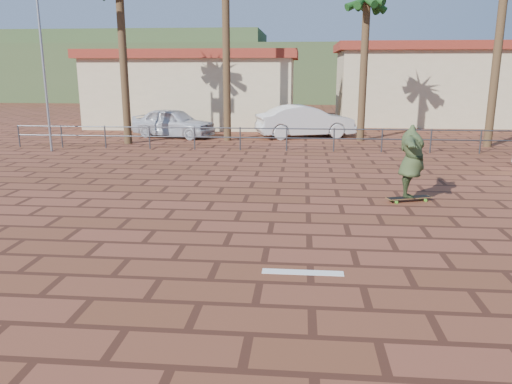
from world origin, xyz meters
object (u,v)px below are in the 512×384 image
(skateboarder, at_px, (412,161))
(car_white, at_px, (305,121))
(longboard, at_px, (409,198))
(car_silver, at_px, (173,123))

(skateboarder, bearing_deg, car_white, 19.92)
(longboard, height_order, car_silver, car_silver)
(skateboarder, height_order, car_silver, skateboarder)
(skateboarder, relative_size, car_silver, 0.54)
(skateboarder, height_order, car_white, skateboarder)
(skateboarder, distance_m, car_silver, 15.42)
(longboard, xyz_separation_m, skateboarder, (0.00, 0.00, 0.98))
(skateboarder, bearing_deg, car_silver, 45.77)
(skateboarder, bearing_deg, longboard, 151.12)
(car_white, bearing_deg, longboard, 174.46)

